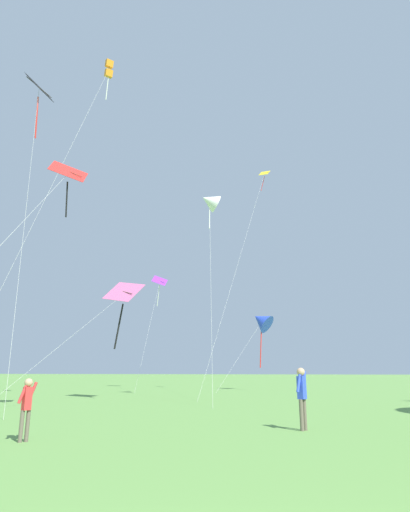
{
  "coord_description": "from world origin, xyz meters",
  "views": [
    {
      "loc": [
        0.29,
        -2.29,
        1.75
      ],
      "look_at": [
        -5.39,
        25.59,
        9.22
      ],
      "focal_mm": 30.62,
      "sensor_mm": 36.0,
      "label": 1
    }
  ],
  "objects_px": {
    "kite_pink_low": "(121,302)",
    "kite_orange_box": "(108,72)",
    "kite_blue_delta": "(261,321)",
    "kite_white_distant": "(210,201)",
    "kite_yellow_diamond": "(260,189)",
    "kite_purple_streamer": "(159,287)",
    "person_far_back": "(27,403)",
    "person_in_blue_jacket": "(302,392)",
    "kite_red_high": "(65,180)",
    "kite_black_large": "(38,100)"
  },
  "relations": [
    {
      "from": "kite_pink_low",
      "to": "person_in_blue_jacket",
      "type": "distance_m",
      "value": 16.56
    },
    {
      "from": "kite_purple_streamer",
      "to": "person_far_back",
      "type": "xyz_separation_m",
      "value": [
        6.77,
        -32.12,
        -9.24
      ]
    },
    {
      "from": "kite_pink_low",
      "to": "kite_purple_streamer",
      "type": "relative_size",
      "value": 0.75
    },
    {
      "from": "kite_blue_delta",
      "to": "kite_red_high",
      "type": "bearing_deg",
      "value": -105.88
    },
    {
      "from": "kite_black_large",
      "to": "kite_red_high",
      "type": "bearing_deg",
      "value": -38.56
    },
    {
      "from": "kite_orange_box",
      "to": "kite_blue_delta",
      "type": "xyz_separation_m",
      "value": [
        8.17,
        18.21,
        -14.49
      ]
    },
    {
      "from": "kite_black_large",
      "to": "kite_blue_delta",
      "type": "distance_m",
      "value": 26.13
    },
    {
      "from": "kite_blue_delta",
      "to": "person_in_blue_jacket",
      "type": "distance_m",
      "value": 27.49
    },
    {
      "from": "kite_red_high",
      "to": "kite_black_large",
      "type": "bearing_deg",
      "value": 141.44
    },
    {
      "from": "kite_purple_streamer",
      "to": "kite_yellow_diamond",
      "type": "bearing_deg",
      "value": -34.55
    },
    {
      "from": "kite_black_large",
      "to": "kite_pink_low",
      "type": "bearing_deg",
      "value": 58.67
    },
    {
      "from": "kite_purple_streamer",
      "to": "kite_orange_box",
      "type": "bearing_deg",
      "value": -83.05
    },
    {
      "from": "person_far_back",
      "to": "kite_purple_streamer",
      "type": "bearing_deg",
      "value": 101.9
    },
    {
      "from": "person_in_blue_jacket",
      "to": "person_far_back",
      "type": "relative_size",
      "value": 1.18
    },
    {
      "from": "kite_yellow_diamond",
      "to": "person_far_back",
      "type": "distance_m",
      "value": 29.39
    },
    {
      "from": "kite_orange_box",
      "to": "kite_white_distant",
      "type": "relative_size",
      "value": 1.57
    },
    {
      "from": "kite_yellow_diamond",
      "to": "kite_purple_streamer",
      "type": "bearing_deg",
      "value": 145.45
    },
    {
      "from": "kite_purple_streamer",
      "to": "person_in_blue_jacket",
      "type": "bearing_deg",
      "value": -64.27
    },
    {
      "from": "kite_orange_box",
      "to": "kite_white_distant",
      "type": "height_order",
      "value": "kite_orange_box"
    },
    {
      "from": "kite_pink_low",
      "to": "kite_blue_delta",
      "type": "relative_size",
      "value": 1.17
    },
    {
      "from": "kite_yellow_diamond",
      "to": "kite_blue_delta",
      "type": "distance_m",
      "value": 12.19
    },
    {
      "from": "kite_pink_low",
      "to": "kite_purple_streamer",
      "type": "distance_m",
      "value": 17.67
    },
    {
      "from": "kite_red_high",
      "to": "kite_white_distant",
      "type": "distance_m",
      "value": 12.05
    },
    {
      "from": "kite_yellow_diamond",
      "to": "kite_white_distant",
      "type": "xyz_separation_m",
      "value": [
        -2.96,
        -7.48,
        -3.78
      ]
    },
    {
      "from": "kite_yellow_diamond",
      "to": "kite_red_high",
      "type": "bearing_deg",
      "value": -112.7
    },
    {
      "from": "kite_pink_low",
      "to": "kite_orange_box",
      "type": "height_order",
      "value": "kite_orange_box"
    },
    {
      "from": "kite_blue_delta",
      "to": "kite_yellow_diamond",
      "type": "bearing_deg",
      "value": -83.42
    },
    {
      "from": "kite_yellow_diamond",
      "to": "kite_pink_low",
      "type": "relative_size",
      "value": 2.2
    },
    {
      "from": "kite_black_large",
      "to": "kite_white_distant",
      "type": "bearing_deg",
      "value": 39.73
    },
    {
      "from": "kite_yellow_diamond",
      "to": "kite_blue_delta",
      "type": "relative_size",
      "value": 2.57
    },
    {
      "from": "kite_orange_box",
      "to": "person_far_back",
      "type": "relative_size",
      "value": 14.01
    },
    {
      "from": "kite_blue_delta",
      "to": "kite_white_distant",
      "type": "height_order",
      "value": "kite_white_distant"
    },
    {
      "from": "kite_red_high",
      "to": "kite_black_large",
      "type": "xyz_separation_m",
      "value": [
        -4.22,
        3.36,
        7.0
      ]
    },
    {
      "from": "kite_yellow_diamond",
      "to": "kite_blue_delta",
      "type": "bearing_deg",
      "value": 96.58
    },
    {
      "from": "kite_pink_low",
      "to": "kite_orange_box",
      "type": "distance_m",
      "value": 15.11
    },
    {
      "from": "person_in_blue_jacket",
      "to": "kite_purple_streamer",
      "type": "bearing_deg",
      "value": 115.73
    },
    {
      "from": "kite_yellow_diamond",
      "to": "person_far_back",
      "type": "relative_size",
      "value": 12.32
    },
    {
      "from": "kite_white_distant",
      "to": "kite_red_high",
      "type": "bearing_deg",
      "value": -113.46
    },
    {
      "from": "kite_purple_streamer",
      "to": "person_far_back",
      "type": "bearing_deg",
      "value": -78.1
    },
    {
      "from": "kite_yellow_diamond",
      "to": "kite_orange_box",
      "type": "height_order",
      "value": "kite_orange_box"
    },
    {
      "from": "kite_yellow_diamond",
      "to": "kite_orange_box",
      "type": "relative_size",
      "value": 0.88
    },
    {
      "from": "kite_red_high",
      "to": "person_far_back",
      "type": "height_order",
      "value": "kite_red_high"
    },
    {
      "from": "person_in_blue_jacket",
      "to": "person_far_back",
      "type": "distance_m",
      "value": 7.85
    },
    {
      "from": "kite_blue_delta",
      "to": "person_far_back",
      "type": "height_order",
      "value": "kite_blue_delta"
    },
    {
      "from": "kite_blue_delta",
      "to": "kite_black_large",
      "type": "bearing_deg",
      "value": -117.99
    },
    {
      "from": "kite_yellow_diamond",
      "to": "kite_white_distant",
      "type": "relative_size",
      "value": 1.38
    },
    {
      "from": "kite_pink_low",
      "to": "kite_red_high",
      "type": "distance_m",
      "value": 10.06
    },
    {
      "from": "kite_black_large",
      "to": "kite_blue_delta",
      "type": "height_order",
      "value": "kite_black_large"
    },
    {
      "from": "kite_blue_delta",
      "to": "person_far_back",
      "type": "distance_m",
      "value": 31.13
    },
    {
      "from": "kite_pink_low",
      "to": "person_in_blue_jacket",
      "type": "height_order",
      "value": "kite_pink_low"
    }
  ]
}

